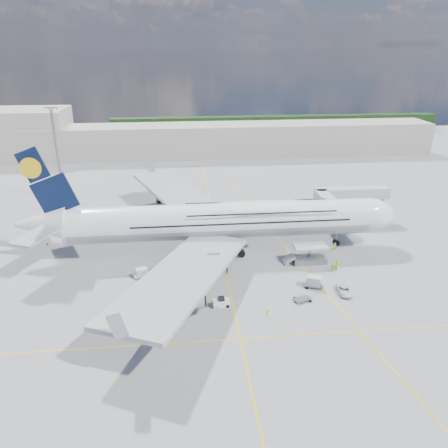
{
  "coord_description": "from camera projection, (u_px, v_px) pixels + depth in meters",
  "views": [
    {
      "loc": [
        -7.82,
        -72.48,
        40.2
      ],
      "look_at": [
        0.47,
        8.0,
        6.84
      ],
      "focal_mm": 35.0,
      "sensor_mm": 36.0,
      "label": 1
    }
  ],
  "objects": [
    {
      "name": "jet_bridge",
      "position": [
        343.0,
        198.0,
        102.18
      ],
      "size": [
        18.8,
        12.1,
        8.5
      ],
      "color": "#B7B7BC",
      "rests_on": "ground"
    },
    {
      "name": "cone_wing_right_outer",
      "position": [
        129.0,
        334.0,
        65.09
      ],
      "size": [
        0.4,
        0.4,
        0.51
      ],
      "color": "#F8390D",
      "rests_on": "ground"
    },
    {
      "name": "baggage_tug",
      "position": [
        221.0,
        303.0,
        72.01
      ],
      "size": [
        2.73,
        1.33,
        1.68
      ],
      "rotation": [
        0.0,
        0.0,
        0.03
      ],
      "color": "white",
      "rests_on": "ground"
    },
    {
      "name": "hangar",
      "position": [
        14.0,
        134.0,
        164.62
      ],
      "size": [
        40.0,
        22.0,
        18.0
      ],
      "primitive_type": "cube",
      "color": "#B2AD9E",
      "rests_on": "ground"
    },
    {
      "name": "crew_loader",
      "position": [
        333.0,
        268.0,
        82.94
      ],
      "size": [
        1.04,
        0.97,
        1.7
      ],
      "primitive_type": "imported",
      "rotation": [
        0.0,
        0.0,
        -0.52
      ],
      "color": "#A3FF1A",
      "rests_on": "ground"
    },
    {
      "name": "airliner",
      "position": [
        222.0,
        220.0,
        89.32
      ],
      "size": [
        77.26,
        79.15,
        23.71
      ],
      "color": "white",
      "rests_on": "ground"
    },
    {
      "name": "cone_nose",
      "position": [
        335.0,
        233.0,
        99.53
      ],
      "size": [
        0.45,
        0.45,
        0.58
      ],
      "color": "#F8390D",
      "rests_on": "ground"
    },
    {
      "name": "cone_wing_right_inner",
      "position": [
        190.0,
        282.0,
        79.15
      ],
      "size": [
        0.41,
        0.41,
        0.52
      ],
      "color": "#F8390D",
      "rests_on": "ground"
    },
    {
      "name": "light_mast",
      "position": [
        58.0,
        155.0,
        115.28
      ],
      "size": [
        3.0,
        0.7,
        25.5
      ],
      "color": "gray",
      "rests_on": "ground"
    },
    {
      "name": "catering_truck_inner",
      "position": [
        210.0,
        218.0,
        104.01
      ],
      "size": [
        6.67,
        3.14,
        3.85
      ],
      "rotation": [
        0.0,
        0.0,
        -0.14
      ],
      "color": "gray",
      "rests_on": "ground"
    },
    {
      "name": "dolly_nose_near",
      "position": [
        303.0,
        299.0,
        73.79
      ],
      "size": [
        3.42,
        2.7,
        0.44
      ],
      "rotation": [
        0.0,
        0.0,
        0.42
      ],
      "color": "gray",
      "rests_on": "ground"
    },
    {
      "name": "crew_nose",
      "position": [
        335.0,
        247.0,
        91.6
      ],
      "size": [
        0.76,
        0.62,
        1.8
      ],
      "primitive_type": "imported",
      "rotation": [
        0.0,
        0.0,
        0.32
      ],
      "color": "#9EF019",
      "rests_on": "ground"
    },
    {
      "name": "cargo_loader",
      "position": [
        309.0,
        257.0,
        86.5
      ],
      "size": [
        8.53,
        3.2,
        3.67
      ],
      "color": "silver",
      "rests_on": "ground"
    },
    {
      "name": "cone_wing_left_inner",
      "position": [
        187.0,
        213.0,
        111.4
      ],
      "size": [
        0.38,
        0.38,
        0.48
      ],
      "color": "#F8390D",
      "rests_on": "ground"
    },
    {
      "name": "dolly_row_a",
      "position": [
        146.0,
        272.0,
        82.63
      ],
      "size": [
        3.59,
        2.73,
        0.47
      ],
      "rotation": [
        0.0,
        0.0,
        0.37
      ],
      "color": "gray",
      "rests_on": "ground"
    },
    {
      "name": "taxi_line_diag",
      "position": [
        286.0,
        247.0,
        93.24
      ],
      "size": [
        14.16,
        99.06,
        0.01
      ],
      "primitive_type": "cube",
      "rotation": [
        0.0,
        0.0,
        0.14
      ],
      "color": "yellow",
      "rests_on": "ground"
    },
    {
      "name": "service_van",
      "position": [
        344.0,
        290.0,
        75.84
      ],
      "size": [
        2.31,
        4.49,
        1.21
      ],
      "primitive_type": "imported",
      "rotation": [
        0.0,
        0.0,
        -0.07
      ],
      "color": "white",
      "rests_on": "ground"
    },
    {
      "name": "cone_tail",
      "position": [
        47.0,
        244.0,
        94.36
      ],
      "size": [
        0.43,
        0.43,
        0.55
      ],
      "color": "#F8390D",
      "rests_on": "ground"
    },
    {
      "name": "crew_van",
      "position": [
        337.0,
        264.0,
        84.05
      ],
      "size": [
        0.88,
        1.09,
        1.93
      ],
      "primitive_type": "imported",
      "rotation": [
        0.0,
        0.0,
        1.9
      ],
      "color": "#C1F119",
      "rests_on": "ground"
    },
    {
      "name": "crew_tug",
      "position": [
        268.0,
        313.0,
        69.26
      ],
      "size": [
        1.13,
        0.91,
        1.52
      ],
      "primitive_type": "imported",
      "rotation": [
        0.0,
        0.0,
        0.41
      ],
      "color": "#A7F319",
      "rests_on": "ground"
    },
    {
      "name": "crew_wing",
      "position": [
        180.0,
        269.0,
        82.34
      ],
      "size": [
        0.8,
        1.26,
        2.0
      ],
      "primitive_type": "imported",
      "rotation": [
        0.0,
        0.0,
        1.28
      ],
      "color": "#BAE217",
      "rests_on": "ground"
    },
    {
      "name": "cone_wing_left_outer",
      "position": [
        135.0,
        219.0,
        107.82
      ],
      "size": [
        0.39,
        0.39,
        0.49
      ],
      "color": "#F8390D",
      "rests_on": "ground"
    },
    {
      "name": "tree_line",
      "position": [
        277.0,
        124.0,
        213.73
      ],
      "size": [
        160.0,
        6.0,
        8.0
      ],
      "primitive_type": "cube",
      "color": "#193814",
      "rests_on": "ground"
    },
    {
      "name": "taxi_line_main",
      "position": [
        226.0,
        273.0,
        82.72
      ],
      "size": [
        0.25,
        220.0,
        0.01
      ],
      "primitive_type": "cube",
      "color": "yellow",
      "rests_on": "ground"
    },
    {
      "name": "terminal",
      "position": [
        200.0,
        140.0,
        167.79
      ],
      "size": [
        180.0,
        16.0,
        12.0
      ],
      "primitive_type": "cube",
      "color": "#B2AD9E",
      "rests_on": "ground"
    },
    {
      "name": "dolly_row_b",
      "position": [
        144.0,
        289.0,
        75.74
      ],
      "size": [
        3.0,
        2.13,
        1.71
      ],
      "rotation": [
        0.0,
        0.0,
        0.28
      ],
      "color": "gray",
      "rests_on": "ground"
    },
    {
      "name": "ground",
      "position": [
        226.0,
        273.0,
        82.72
      ],
      "size": [
        300.0,
        300.0,
        0.0
      ],
      "primitive_type": "plane",
      "color": "gray",
      "rests_on": "ground"
    },
    {
      "name": "dolly_nose_far",
      "position": [
        313.0,
        281.0,
        77.67
      ],
      "size": [
        3.71,
        2.86,
        2.09
      ],
      "rotation": [
        0.0,
        0.0,
        -0.38
      ],
      "color": "gray",
      "rests_on": "ground"
    },
    {
      "name": "catering_truck_outer",
      "position": [
        168.0,
        196.0,
        119.33
      ],
      "size": [
        6.8,
        3.25,
        3.91
      ],
      "rotation": [
        0.0,
        0.0,
        -0.15
      ],
      "color": "gray",
      "rests_on": "ground"
    },
    {
      "name": "dolly_row_c",
      "position": [
        142.0,
        273.0,
        80.89
      ],
      "size": [
        3.27,
        2.34,
        1.86
      ],
      "rotation": [
        0.0,
        0.0,
        0.29
      ],
      "color": "gray",
      "rests_on": "ground"
    },
    {
      "name": "taxi_line_cross",
      "position": [
        240.0,
        339.0,
        64.33
      ],
      "size": [
        120.0,
        0.25,
        0.01
      ],
      "primitive_type": "cube",
      "color": "yellow",
      "rests_on": "ground"
    },
    {
      "name": "dolly_back",
      "position": [
        149.0,
        286.0,
        77.73
      ],
      "size": [
        3.45,
        2.52,
        0.45
      ],
      "rotation": [
        0.0,
        0.0,
        0.31
      ],
      "color": "gray",
      "rests_on": "ground"
    }
  ]
}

